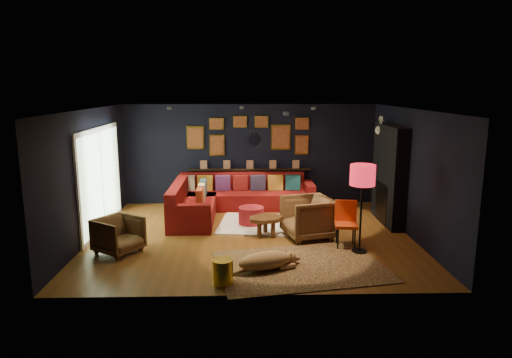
{
  "coord_description": "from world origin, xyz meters",
  "views": [
    {
      "loc": [
        -0.17,
        -9.02,
        3.03
      ],
      "look_at": [
        0.09,
        0.3,
        1.14
      ],
      "focal_mm": 32.0,
      "sensor_mm": 36.0,
      "label": 1
    }
  ],
  "objects_px": {
    "armchair_left": "(118,233)",
    "floor_lamp": "(362,179)",
    "sectional": "(225,200)",
    "dog": "(265,257)",
    "pouf": "(251,215)",
    "armchair_right": "(308,216)",
    "coffee_table": "(266,221)",
    "orange_chair": "(346,220)",
    "gold_stool": "(223,272)"
  },
  "relations": [
    {
      "from": "armchair_left",
      "to": "floor_lamp",
      "type": "height_order",
      "value": "floor_lamp"
    },
    {
      "from": "pouf",
      "to": "armchair_left",
      "type": "xyz_separation_m",
      "value": [
        -2.49,
        -1.68,
        0.16
      ]
    },
    {
      "from": "sectional",
      "to": "coffee_table",
      "type": "xyz_separation_m",
      "value": [
        0.9,
        -1.81,
        0.01
      ]
    },
    {
      "from": "pouf",
      "to": "orange_chair",
      "type": "relative_size",
      "value": 0.64
    },
    {
      "from": "sectional",
      "to": "gold_stool",
      "type": "distance_m",
      "value": 4.16
    },
    {
      "from": "gold_stool",
      "to": "floor_lamp",
      "type": "height_order",
      "value": "floor_lamp"
    },
    {
      "from": "orange_chair",
      "to": "armchair_right",
      "type": "bearing_deg",
      "value": 150.0
    },
    {
      "from": "pouf",
      "to": "armchair_right",
      "type": "xyz_separation_m",
      "value": [
        1.13,
        -0.92,
        0.25
      ]
    },
    {
      "from": "sectional",
      "to": "armchair_left",
      "type": "relative_size",
      "value": 4.56
    },
    {
      "from": "floor_lamp",
      "to": "gold_stool",
      "type": "bearing_deg",
      "value": -151.76
    },
    {
      "from": "pouf",
      "to": "armchair_right",
      "type": "height_order",
      "value": "armchair_right"
    },
    {
      "from": "armchair_left",
      "to": "floor_lamp",
      "type": "xyz_separation_m",
      "value": [
        4.47,
        -0.12,
        1.02
      ]
    },
    {
      "from": "armchair_left",
      "to": "floor_lamp",
      "type": "distance_m",
      "value": 4.58
    },
    {
      "from": "sectional",
      "to": "coffee_table",
      "type": "relative_size",
      "value": 3.82
    },
    {
      "from": "gold_stool",
      "to": "floor_lamp",
      "type": "relative_size",
      "value": 0.24
    },
    {
      "from": "pouf",
      "to": "orange_chair",
      "type": "bearing_deg",
      "value": -38.4
    },
    {
      "from": "coffee_table",
      "to": "orange_chair",
      "type": "bearing_deg",
      "value": -22.8
    },
    {
      "from": "dog",
      "to": "orange_chair",
      "type": "bearing_deg",
      "value": 15.01
    },
    {
      "from": "pouf",
      "to": "armchair_left",
      "type": "distance_m",
      "value": 3.01
    },
    {
      "from": "armchair_right",
      "to": "dog",
      "type": "bearing_deg",
      "value": -44.75
    },
    {
      "from": "sectional",
      "to": "armchair_left",
      "type": "bearing_deg",
      "value": -124.68
    },
    {
      "from": "armchair_right",
      "to": "floor_lamp",
      "type": "distance_m",
      "value": 1.54
    },
    {
      "from": "armchair_right",
      "to": "floor_lamp",
      "type": "height_order",
      "value": "floor_lamp"
    },
    {
      "from": "sectional",
      "to": "orange_chair",
      "type": "bearing_deg",
      "value": -45.44
    },
    {
      "from": "armchair_right",
      "to": "gold_stool",
      "type": "xyz_separation_m",
      "value": [
        -1.63,
        -2.22,
        -0.26
      ]
    },
    {
      "from": "armchair_left",
      "to": "pouf",
      "type": "bearing_deg",
      "value": -21.73
    },
    {
      "from": "pouf",
      "to": "dog",
      "type": "distance_m",
      "value": 2.59
    },
    {
      "from": "dog",
      "to": "gold_stool",
      "type": "bearing_deg",
      "value": -162.44
    },
    {
      "from": "gold_stool",
      "to": "orange_chair",
      "type": "relative_size",
      "value": 0.46
    },
    {
      "from": "sectional",
      "to": "gold_stool",
      "type": "height_order",
      "value": "sectional"
    },
    {
      "from": "orange_chair",
      "to": "gold_stool",
      "type": "bearing_deg",
      "value": -136.12
    },
    {
      "from": "pouf",
      "to": "dog",
      "type": "xyz_separation_m",
      "value": [
        0.19,
        -2.58,
        0.01
      ]
    },
    {
      "from": "sectional",
      "to": "floor_lamp",
      "type": "distance_m",
      "value": 3.98
    },
    {
      "from": "pouf",
      "to": "dog",
      "type": "bearing_deg",
      "value": -85.72
    },
    {
      "from": "sectional",
      "to": "dog",
      "type": "height_order",
      "value": "sectional"
    },
    {
      "from": "sectional",
      "to": "pouf",
      "type": "xyz_separation_m",
      "value": [
        0.61,
        -1.02,
        -0.11
      ]
    },
    {
      "from": "armchair_right",
      "to": "orange_chair",
      "type": "distance_m",
      "value": 0.84
    },
    {
      "from": "orange_chair",
      "to": "dog",
      "type": "height_order",
      "value": "orange_chair"
    },
    {
      "from": "sectional",
      "to": "dog",
      "type": "distance_m",
      "value": 3.7
    },
    {
      "from": "armchair_left",
      "to": "dog",
      "type": "bearing_deg",
      "value": -74.41
    },
    {
      "from": "pouf",
      "to": "armchair_right",
      "type": "relative_size",
      "value": 0.61
    },
    {
      "from": "armchair_left",
      "to": "armchair_right",
      "type": "relative_size",
      "value": 0.8
    },
    {
      "from": "armchair_right",
      "to": "dog",
      "type": "relative_size",
      "value": 0.71
    },
    {
      "from": "coffee_table",
      "to": "gold_stool",
      "type": "distance_m",
      "value": 2.48
    },
    {
      "from": "gold_stool",
      "to": "dog",
      "type": "height_order",
      "value": "dog"
    },
    {
      "from": "pouf",
      "to": "gold_stool",
      "type": "height_order",
      "value": "gold_stool"
    },
    {
      "from": "armchair_left",
      "to": "dog",
      "type": "xyz_separation_m",
      "value": [
        2.68,
        -0.9,
        -0.15
      ]
    },
    {
      "from": "pouf",
      "to": "gold_stool",
      "type": "xyz_separation_m",
      "value": [
        -0.5,
        -3.13,
        -0.01
      ]
    },
    {
      "from": "coffee_table",
      "to": "armchair_right",
      "type": "distance_m",
      "value": 0.86
    },
    {
      "from": "gold_stool",
      "to": "floor_lamp",
      "type": "distance_m",
      "value": 3.06
    }
  ]
}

